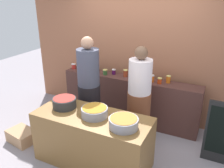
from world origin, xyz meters
TOP-DOWN VIEW (x-y plane):
  - ground at (0.00, 0.00)m, footprint 12.00×12.00m
  - storefront_wall at (0.00, 1.45)m, footprint 4.80×0.12m
  - display_shelf at (0.00, 1.10)m, footprint 2.70×0.36m
  - prep_table at (0.00, -0.30)m, footprint 1.70×0.70m
  - preserve_jar_0 at (-1.26, 1.09)m, footprint 0.09×0.09m
  - preserve_jar_1 at (-1.03, 1.08)m, footprint 0.07×0.07m
  - preserve_jar_2 at (-0.81, 1.06)m, footprint 0.08×0.08m
  - preserve_jar_3 at (-0.49, 1.05)m, footprint 0.09×0.09m
  - preserve_jar_4 at (-0.35, 1.15)m, footprint 0.08×0.08m
  - preserve_jar_5 at (-0.09, 1.13)m, footprint 0.09×0.09m
  - preserve_jar_6 at (0.13, 1.05)m, footprint 0.09×0.09m
  - preserve_jar_7 at (0.45, 1.08)m, footprint 0.08×0.08m
  - preserve_jar_8 at (0.60, 1.05)m, footprint 0.08×0.08m
  - preserve_jar_9 at (0.72, 1.16)m, footprint 0.08×0.08m
  - cooking_pot_left at (-0.51, -0.25)m, footprint 0.36×0.36m
  - cooking_pot_center at (0.04, -0.29)m, footprint 0.37×0.37m
  - cooking_pot_right at (0.52, -0.38)m, footprint 0.38×0.38m
  - cook_with_tongs at (-0.40, 0.30)m, footprint 0.38×0.38m
  - cook_in_cap at (0.40, 0.54)m, footprint 0.39×0.39m
  - bread_crate at (-1.37, -0.39)m, footprint 0.53×0.42m
  - chalkboard_sign at (1.71, 0.52)m, footprint 0.50×0.05m

SIDE VIEW (x-z plane):
  - ground at x=0.00m, z-range 0.00..0.00m
  - bread_crate at x=-1.37m, z-range 0.00..0.21m
  - prep_table at x=0.00m, z-range 0.00..0.80m
  - display_shelf at x=0.00m, z-range 0.00..0.91m
  - chalkboard_sign at x=1.71m, z-range 0.01..1.01m
  - cook_in_cap at x=0.40m, z-range -0.08..1.58m
  - cook_with_tongs at x=-0.40m, z-range -0.08..1.71m
  - cooking_pot_center at x=0.04m, z-range 0.80..0.93m
  - cooking_pot_right at x=0.52m, z-range 0.80..0.93m
  - cooking_pot_left at x=-0.51m, z-range 0.80..0.95m
  - preserve_jar_4 at x=-0.35m, z-range 0.91..1.01m
  - preserve_jar_1 at x=-1.03m, z-range 0.91..1.01m
  - preserve_jar_3 at x=-0.49m, z-range 0.91..1.01m
  - preserve_jar_0 at x=-1.26m, z-range 0.91..1.02m
  - preserve_jar_8 at x=0.60m, z-range 0.91..1.02m
  - preserve_jar_6 at x=0.13m, z-range 0.91..1.02m
  - preserve_jar_2 at x=-0.81m, z-range 0.91..1.02m
  - preserve_jar_7 at x=0.45m, z-range 0.91..1.04m
  - preserve_jar_9 at x=0.72m, z-range 0.91..1.05m
  - preserve_jar_5 at x=-0.09m, z-range 0.91..1.05m
  - storefront_wall at x=0.00m, z-range 0.00..3.00m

